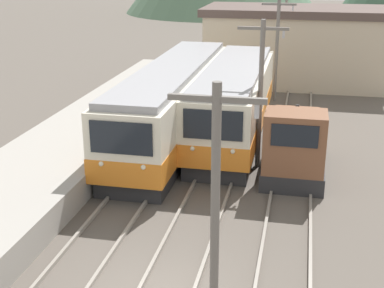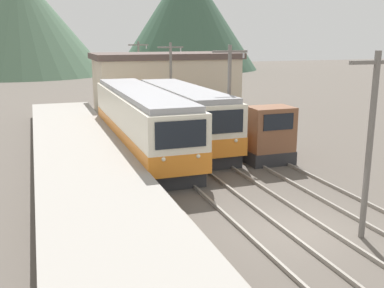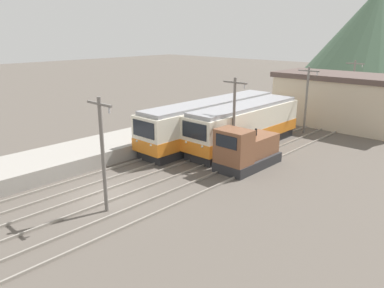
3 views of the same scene
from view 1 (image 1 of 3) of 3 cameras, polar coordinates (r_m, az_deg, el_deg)
name	(u,v)px [view 1 (image 1 of 3)]	position (r m, az deg, el deg)	size (l,w,h in m)	color
track_left	(63,284)	(15.29, -13.56, -14.33)	(1.54, 60.00, 0.14)	gray
commuter_train_left	(174,105)	(25.51, -1.98, 4.14)	(2.84, 15.11, 3.61)	#28282B
commuter_train_center	(234,105)	(25.75, 4.51, 4.18)	(2.84, 12.18, 3.56)	#28282B
shunting_locomotive	(294,145)	(21.91, 10.88, -0.14)	(2.40, 5.14, 3.00)	#28282B
catenary_mast_near	(216,208)	(11.49, 2.53, -6.79)	(2.00, 0.20, 6.10)	slate
catenary_mast_mid	(261,89)	(21.82, 7.35, 5.88)	(2.00, 0.20, 6.10)	slate
catenary_mast_far	(277,46)	(32.59, 9.06, 10.31)	(2.00, 0.20, 6.10)	slate
catenary_mast_distant	(285,24)	(43.46, 9.93, 12.53)	(2.00, 0.20, 6.10)	slate
station_building	(297,45)	(37.78, 11.11, 10.28)	(12.60, 6.30, 5.16)	beige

